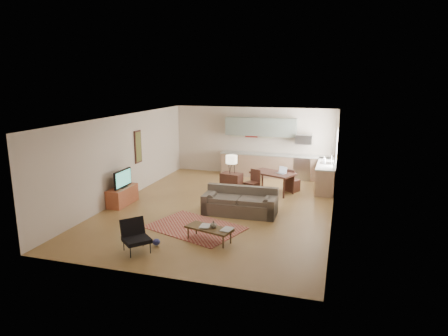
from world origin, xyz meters
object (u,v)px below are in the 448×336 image
(sofa, at_px, (240,201))
(tv_credenza, at_px, (122,196))
(console_table, at_px, (231,185))
(coffee_table, at_px, (209,234))
(dining_table, at_px, (273,183))
(armchair, at_px, (136,237))

(sofa, relative_size, tv_credenza, 1.83)
(sofa, bearing_deg, console_table, 111.84)
(coffee_table, relative_size, dining_table, 0.81)
(console_table, bearing_deg, dining_table, 41.82)
(coffee_table, relative_size, armchair, 1.58)
(armchair, bearing_deg, console_table, 31.57)
(console_table, xyz_separation_m, dining_table, (1.25, 0.74, -0.03))
(armchair, relative_size, tv_credenza, 0.61)
(coffee_table, bearing_deg, tv_credenza, 166.64)
(tv_credenza, bearing_deg, console_table, 31.58)
(tv_credenza, xyz_separation_m, dining_table, (4.23, 2.57, 0.08))
(console_table, height_order, dining_table, console_table)
(dining_table, bearing_deg, armchair, -88.38)
(dining_table, bearing_deg, tv_credenza, -126.29)
(tv_credenza, height_order, dining_table, dining_table)
(console_table, bearing_deg, armchair, -88.97)
(coffee_table, bearing_deg, dining_table, 96.41)
(coffee_table, xyz_separation_m, console_table, (-0.50, 3.78, 0.21))
(sofa, xyz_separation_m, armchair, (-1.58, -3.14, -0.01))
(tv_credenza, bearing_deg, sofa, 2.40)
(sofa, relative_size, coffee_table, 1.89)
(sofa, bearing_deg, dining_table, 76.34)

